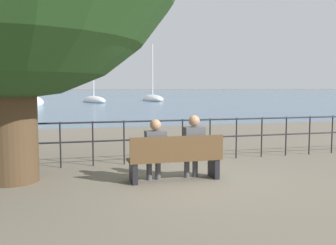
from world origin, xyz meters
TOP-DOWN VIEW (x-y plane):
  - ground_plane at (0.00, 0.00)m, footprint 1000.00×1000.00m
  - harbor_water at (0.00, 160.19)m, footprint 600.00×300.00m
  - park_bench at (0.00, -0.06)m, footprint 1.84×0.45m
  - seated_person_left at (-0.39, 0.02)m, footprint 0.40×0.35m
  - seated_person_right at (0.39, 0.01)m, footprint 0.40×0.35m
  - promenade_railing at (-0.00, 1.79)m, footprint 14.57×0.04m
  - sailboat_0 at (-5.72, 31.41)m, footprint 4.21×6.36m
  - sailboat_2 at (1.36, 40.42)m, footprint 3.54×6.60m
  - sailboat_4 at (9.76, 44.31)m, footprint 2.38×8.12m

SIDE VIEW (x-z plane):
  - ground_plane at x=0.00m, z-range 0.00..0.00m
  - harbor_water at x=0.00m, z-range 0.00..0.01m
  - sailboat_2 at x=1.36m, z-range -3.69..4.23m
  - sailboat_4 at x=9.76m, z-range -3.83..4.38m
  - sailboat_0 at x=-5.72m, z-range -4.13..4.84m
  - park_bench at x=0.00m, z-range -0.02..0.88m
  - seated_person_left at x=-0.39m, z-range 0.06..1.28m
  - promenade_railing at x=0.00m, z-range 0.17..1.22m
  - seated_person_right at x=0.39m, z-range 0.06..1.34m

